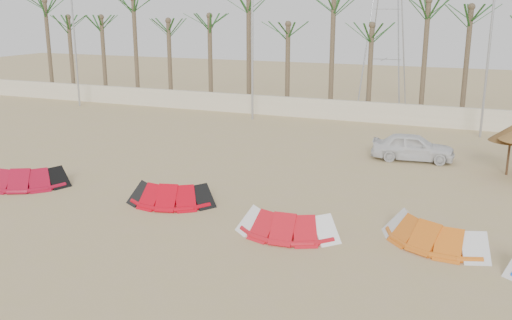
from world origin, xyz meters
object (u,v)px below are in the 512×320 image
at_px(kite_red_mid, 175,192).
at_px(kite_red_left, 29,176).
at_px(parasol_left, 511,133).
at_px(car, 413,147).
at_px(kite_red_right, 290,221).
at_px(kite_orange, 435,230).

bearing_deg(kite_red_mid, kite_red_left, -176.65).
bearing_deg(parasol_left, kite_red_mid, -142.96).
bearing_deg(car, parasol_left, -109.50).
bearing_deg(kite_red_right, kite_orange, 12.57).
bearing_deg(kite_red_left, kite_red_right, -4.04).
bearing_deg(kite_orange, kite_red_left, -179.42).
xyz_separation_m(kite_red_left, parasol_left, (18.23, 9.13, 1.45)).
distance_m(kite_red_mid, parasol_left, 14.59).
height_order(parasol_left, car, parasol_left).
bearing_deg(kite_red_mid, kite_red_right, -13.65).
distance_m(kite_red_mid, kite_red_right, 5.13).
bearing_deg(parasol_left, kite_red_left, -153.39).
relative_size(kite_red_left, kite_red_mid, 1.14).
relative_size(kite_orange, car, 1.00).
bearing_deg(car, kite_red_mid, 136.39).
relative_size(kite_red_right, parasol_left, 1.49).
height_order(kite_red_left, parasol_left, parasol_left).
relative_size(kite_red_mid, kite_orange, 0.89).
bearing_deg(kite_orange, parasol_left, 76.21).
xyz_separation_m(parasol_left, car, (-4.17, 0.98, -1.21)).
distance_m(kite_orange, car, 10.15).
distance_m(kite_red_right, kite_orange, 4.51).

